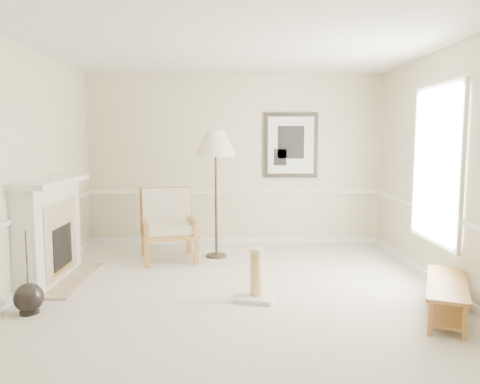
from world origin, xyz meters
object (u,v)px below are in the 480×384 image
armchair (168,221)px  bench (447,293)px  scratching_post (256,283)px  floor_vase (29,299)px  floor_lamp (216,147)px

armchair → bench: (3.17, -2.40, -0.33)m
armchair → scratching_post: 2.28m
armchair → scratching_post: bearing=-70.4°
bench → armchair: bearing=142.8°
bench → floor_vase: bearing=178.3°
bench → scratching_post: scratching_post is taller
armchair → floor_lamp: 1.34m
armchair → scratching_post: armchair is taller
armchair → bench: size_ratio=0.81×
floor_lamp → floor_vase: bearing=-128.5°
floor_vase → floor_lamp: bearing=51.5°
scratching_post → floor_vase: bearing=-170.3°
armchair → scratching_post: size_ratio=1.80×
scratching_post → armchair: bearing=123.8°
floor_lamp → scratching_post: floor_lamp is taller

